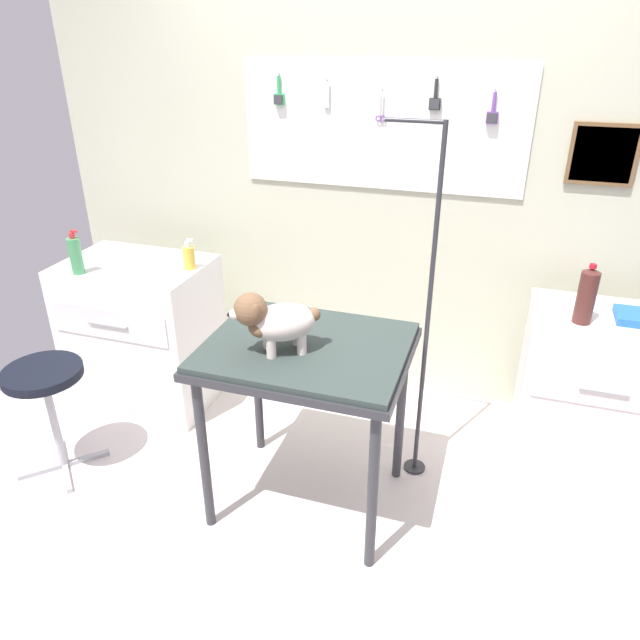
{
  "coord_description": "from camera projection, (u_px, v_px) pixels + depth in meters",
  "views": [
    {
      "loc": [
        0.67,
        -1.94,
        2.06
      ],
      "look_at": [
        0.0,
        0.13,
        0.97
      ],
      "focal_mm": 33.19,
      "sensor_mm": 36.0,
      "label": 1
    }
  ],
  "objects": [
    {
      "name": "stool",
      "position": [
        46.0,
        387.0,
        2.85
      ],
      "size": [
        0.37,
        0.37,
        0.59
      ],
      "color": "#9E9EA3",
      "rests_on": "ground"
    },
    {
      "name": "cabinet_right",
      "position": [
        591.0,
        394.0,
        2.92
      ],
      "size": [
        0.68,
        0.54,
        0.84
      ],
      "color": "silver",
      "rests_on": "ground"
    },
    {
      "name": "spray_bottle_short",
      "position": [
        76.0,
        255.0,
        3.1
      ],
      "size": [
        0.07,
        0.07,
        0.24
      ],
      "color": "#44955B",
      "rests_on": "counter_left"
    },
    {
      "name": "soda_bottle",
      "position": [
        587.0,
        296.0,
        2.64
      ],
      "size": [
        0.08,
        0.08,
        0.28
      ],
      "color": "#48221E",
      "rests_on": "cabinet_right"
    },
    {
      "name": "rear_wall_panel",
      "position": [
        383.0,
        202.0,
        3.32
      ],
      "size": [
        4.0,
        0.11,
        2.3
      ],
      "color": "#B8BA9F",
      "rests_on": "ground"
    },
    {
      "name": "grooming_arm",
      "position": [
        425.0,
        329.0,
        2.7
      ],
      "size": [
        0.29,
        0.11,
        1.73
      ],
      "color": "#2D2D33",
      "rests_on": "ground"
    },
    {
      "name": "counter_left",
      "position": [
        143.0,
        332.0,
        3.48
      ],
      "size": [
        0.8,
        0.58,
        0.87
      ],
      "color": "silver",
      "rests_on": "ground"
    },
    {
      "name": "dog",
      "position": [
        274.0,
        320.0,
        2.37
      ],
      "size": [
        0.35,
        0.29,
        0.27
      ],
      "color": "beige",
      "rests_on": "grooming_table"
    },
    {
      "name": "shampoo_bottle",
      "position": [
        189.0,
        257.0,
        3.18
      ],
      "size": [
        0.07,
        0.07,
        0.17
      ],
      "color": "gold",
      "rests_on": "counter_left"
    },
    {
      "name": "grooming_table",
      "position": [
        307.0,
        362.0,
        2.53
      ],
      "size": [
        0.87,
        0.7,
        0.85
      ],
      "color": "#2D2D33",
      "rests_on": "ground"
    },
    {
      "name": "ground",
      "position": [
        311.0,
        521.0,
        2.76
      ],
      "size": [
        4.4,
        4.0,
        0.04
      ],
      "primitive_type": "cube",
      "color": "silver"
    }
  ]
}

